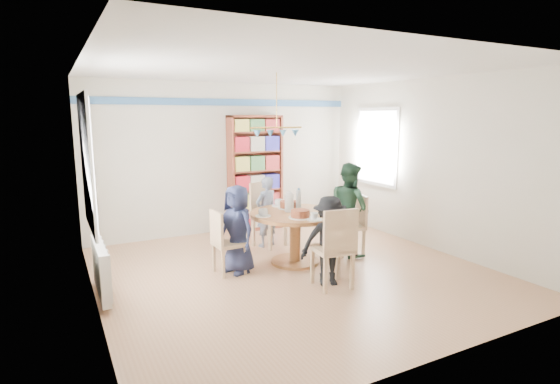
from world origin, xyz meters
TOP-DOWN VIEW (x-y plane):
  - ground at (0.00, 0.00)m, footprint 5.00×5.00m
  - room_shell at (-0.26, 0.87)m, footprint 5.00×5.00m
  - radiator at (-2.42, 0.30)m, footprint 0.12×1.00m
  - dining_table at (0.20, 0.31)m, footprint 1.30×1.30m
  - chair_left at (-0.87, 0.36)m, footprint 0.41×0.41m
  - chair_right at (1.23, 0.27)m, footprint 0.51×0.51m
  - chair_far at (0.21, 1.31)m, footprint 0.60×0.60m
  - chair_near at (0.16, -0.76)m, footprint 0.50×0.50m
  - person_left at (-0.68, 0.35)m, footprint 0.56×0.68m
  - person_right at (1.14, 0.29)m, footprint 0.54×0.70m
  - person_far at (0.20, 1.26)m, footprint 0.48×0.39m
  - person_near at (0.17, -0.60)m, footprint 0.83×0.62m
  - bookshelf at (0.50, 2.34)m, footprint 1.01×0.30m
  - tableware at (0.18, 0.34)m, footprint 1.23×1.23m

SIDE VIEW (x-z plane):
  - ground at x=0.00m, z-range 0.00..0.00m
  - radiator at x=-2.42m, z-range 0.05..0.65m
  - chair_left at x=-0.87m, z-range 0.04..0.92m
  - chair_right at x=1.23m, z-range 0.05..0.97m
  - dining_table at x=0.20m, z-range 0.18..0.93m
  - chair_near at x=0.16m, z-range 0.05..1.08m
  - person_near at x=0.17m, z-range 0.00..1.14m
  - chair_far at x=0.21m, z-range 0.05..1.10m
  - person_far at x=0.20m, z-range 0.00..1.15m
  - person_left at x=-0.68m, z-range 0.00..1.21m
  - person_right at x=1.14m, z-range 0.00..1.42m
  - tableware at x=0.18m, z-range 0.66..0.98m
  - bookshelf at x=0.50m, z-range -0.02..2.11m
  - room_shell at x=-0.26m, z-range -0.85..4.15m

